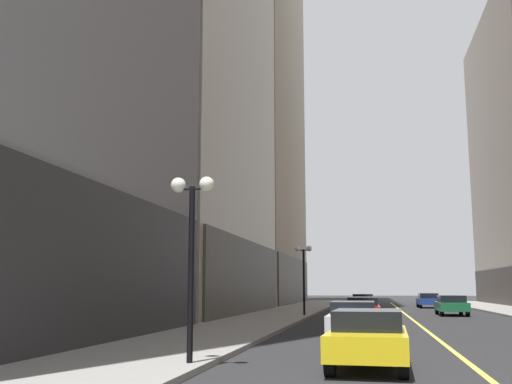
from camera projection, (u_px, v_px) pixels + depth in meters
ground_plane at (408, 316)px, 39.08m from camera, size 200.00×200.00×0.00m
sidewalk_left at (282, 314)px, 40.60m from camera, size 4.50×78.00×0.15m
lane_centre_stripe at (408, 316)px, 39.08m from camera, size 0.16×70.00×0.01m
car_yellow at (368, 337)px, 13.87m from camera, size 1.86×4.08×1.32m
car_white at (353, 318)px, 22.39m from camera, size 1.79×4.65×1.32m
car_red at (363, 308)px, 32.51m from camera, size 1.85×4.78×1.32m
car_green at (451, 304)px, 39.88m from camera, size 1.88×4.61×1.32m
car_grey at (363, 302)px, 47.63m from camera, size 1.90×4.72×1.32m
car_blue at (428, 300)px, 54.66m from camera, size 1.82×4.42×1.32m
street_lamp_left_near at (192, 226)px, 14.12m from camera, size 1.06×0.36×4.43m
street_lamp_left_far at (304, 264)px, 37.64m from camera, size 1.06×0.36×4.43m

